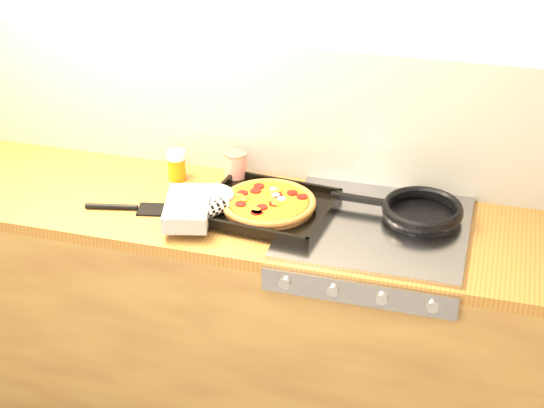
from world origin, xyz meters
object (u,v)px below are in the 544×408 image
(tomato_can, at_px, (235,167))
(juice_glass, at_px, (177,165))
(pizza_on_tray, at_px, (247,204))
(frying_pan, at_px, (420,211))

(tomato_can, bearing_deg, juice_glass, -170.55)
(pizza_on_tray, distance_m, tomato_can, 0.25)
(pizza_on_tray, relative_size, juice_glass, 5.01)
(juice_glass, bearing_deg, tomato_can, 9.45)
(juice_glass, bearing_deg, pizza_on_tray, -29.92)
(pizza_on_tray, xyz_separation_m, juice_glass, (-0.33, 0.19, 0.01))
(frying_pan, height_order, juice_glass, juice_glass)
(pizza_on_tray, distance_m, juice_glass, 0.38)
(frying_pan, height_order, tomato_can, tomato_can)
(frying_pan, relative_size, tomato_can, 3.77)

